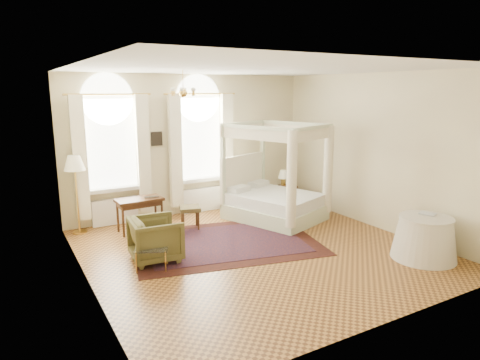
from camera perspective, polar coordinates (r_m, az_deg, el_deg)
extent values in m
plane|color=#A46D2F|center=(8.12, 2.25, -9.32)|extent=(6.00, 6.00, 0.00)
plane|color=beige|center=(10.31, -6.58, 4.66)|extent=(6.00, 0.00, 6.00)
plane|color=beige|center=(5.43, 19.45, -2.53)|extent=(6.00, 0.00, 6.00)
plane|color=beige|center=(6.61, -20.24, -0.09)|extent=(0.00, 6.00, 6.00)
plane|color=beige|center=(9.60, 17.73, 3.63)|extent=(0.00, 6.00, 6.00)
plane|color=white|center=(7.57, 2.46, 14.63)|extent=(6.00, 6.00, 0.00)
cube|color=white|center=(9.68, -16.94, 4.65)|extent=(1.10, 0.04, 1.90)
cylinder|color=white|center=(9.61, -17.29, 10.27)|extent=(1.10, 0.04, 1.10)
cube|color=white|center=(9.76, -16.47, -1.18)|extent=(1.32, 0.24, 0.08)
cube|color=beige|center=(9.42, -20.58, 2.68)|extent=(0.28, 0.14, 2.60)
cube|color=beige|center=(9.72, -12.77, 3.41)|extent=(0.28, 0.14, 2.60)
cube|color=white|center=(9.90, -16.32, -4.03)|extent=(1.00, 0.12, 0.58)
cube|color=white|center=(10.35, -5.51, 5.55)|extent=(1.10, 0.04, 1.90)
cylinder|color=white|center=(10.29, -5.62, 10.81)|extent=(1.10, 0.04, 1.10)
cube|color=white|center=(10.42, -5.20, 0.09)|extent=(1.32, 0.24, 0.08)
cube|color=beige|center=(9.97, -8.59, 3.77)|extent=(0.28, 0.14, 2.60)
cube|color=beige|center=(10.52, -1.77, 4.33)|extent=(0.28, 0.14, 2.60)
cube|color=white|center=(10.56, -5.19, -2.60)|extent=(1.00, 0.12, 0.58)
cylinder|color=gold|center=(8.22, -7.62, 12.93)|extent=(0.02, 0.02, 0.40)
sphere|color=gold|center=(8.22, -7.58, 11.40)|extent=(0.16, 0.16, 0.16)
sphere|color=beige|center=(8.31, -6.16, 11.92)|extent=(0.07, 0.07, 0.07)
sphere|color=beige|center=(8.44, -7.39, 11.89)|extent=(0.07, 0.07, 0.07)
sphere|color=beige|center=(8.36, -8.81, 11.85)|extent=(0.07, 0.07, 0.07)
sphere|color=beige|center=(8.14, -9.05, 11.85)|extent=(0.07, 0.07, 0.07)
sphere|color=beige|center=(8.00, -7.80, 11.88)|extent=(0.07, 0.07, 0.07)
sphere|color=beige|center=(8.09, -6.33, 11.92)|extent=(0.07, 0.07, 0.07)
cube|color=black|center=(9.96, -11.05, 5.42)|extent=(0.26, 0.03, 0.32)
cube|color=black|center=(10.90, 0.50, 6.72)|extent=(0.22, 0.03, 0.26)
cube|color=beige|center=(9.98, 4.65, -4.23)|extent=(2.18, 2.41, 0.34)
cube|color=silver|center=(9.90, 4.67, -2.56)|extent=(2.06, 2.29, 0.26)
cube|color=beige|center=(10.38, 0.44, 0.30)|extent=(1.53, 0.62, 1.13)
cube|color=beige|center=(9.77, -2.27, 0.96)|extent=(0.11, 0.11, 2.17)
cube|color=beige|center=(10.90, 3.02, 2.10)|extent=(0.11, 0.11, 2.17)
cube|color=beige|center=(8.65, 6.90, -0.56)|extent=(0.11, 0.11, 2.17)
cube|color=beige|center=(9.90, 11.64, 0.87)|extent=(0.11, 0.11, 2.17)
cube|color=beige|center=(10.18, 0.53, 7.57)|extent=(1.53, 0.62, 0.08)
cube|color=beige|center=(9.11, 9.66, 6.88)|extent=(1.53, 0.62, 0.08)
cube|color=beige|center=(9.02, 2.09, 7.00)|extent=(0.75, 1.88, 0.08)
cube|color=beige|center=(10.23, 7.28, 7.49)|extent=(0.75, 1.88, 0.08)
cube|color=beige|center=(10.20, 0.53, 6.83)|extent=(1.57, 0.60, 0.26)
cube|color=beige|center=(9.12, 9.63, 6.06)|extent=(1.57, 0.60, 0.26)
cube|color=beige|center=(9.04, 2.08, 6.16)|extent=(0.73, 1.92, 0.26)
cube|color=beige|center=(10.24, 7.26, 6.76)|extent=(0.73, 1.92, 0.26)
cylinder|color=beige|center=(8.63, 6.91, 0.05)|extent=(0.21, 0.21, 1.98)
cylinder|color=beige|center=(9.89, 11.67, 1.41)|extent=(0.21, 0.21, 1.98)
cube|color=#3E2211|center=(11.04, 6.36, -2.10)|extent=(0.42, 0.39, 0.56)
cylinder|color=gold|center=(10.96, 5.78, -0.19)|extent=(0.11, 0.11, 0.19)
cone|color=beige|center=(10.92, 5.80, 0.77)|extent=(0.26, 0.26, 0.21)
cube|color=#3E2211|center=(9.21, -13.28, -2.58)|extent=(0.97, 0.53, 0.06)
cube|color=#3E2211|center=(9.23, -13.26, -3.10)|extent=(0.87, 0.43, 0.10)
cylinder|color=#3E2211|center=(9.36, -15.99, -4.73)|extent=(0.05, 0.05, 0.67)
cylinder|color=#3E2211|center=(9.61, -11.20, -4.06)|extent=(0.05, 0.05, 0.67)
cylinder|color=#3E2211|center=(9.01, -15.30, -5.34)|extent=(0.05, 0.05, 0.67)
cylinder|color=#3E2211|center=(9.26, -10.34, -4.62)|extent=(0.05, 0.05, 0.67)
imported|color=black|center=(9.26, -11.77, -2.18)|extent=(0.34, 0.25, 0.02)
cube|color=#453B1D|center=(9.24, -6.70, -3.79)|extent=(0.53, 0.53, 0.09)
cylinder|color=#3E2211|center=(9.15, -7.55, -5.60)|extent=(0.04, 0.04, 0.41)
cylinder|color=#3E2211|center=(9.18, -5.55, -5.48)|extent=(0.04, 0.04, 0.41)
cylinder|color=#3E2211|center=(9.45, -7.74, -5.02)|extent=(0.04, 0.04, 0.41)
cylinder|color=#3E2211|center=(9.48, -5.80, -4.91)|extent=(0.04, 0.04, 0.41)
imported|color=#453F1D|center=(7.68, -11.17, -7.73)|extent=(0.92, 0.89, 0.77)
cube|color=silver|center=(7.33, -11.71, -8.92)|extent=(0.65, 0.58, 0.02)
cylinder|color=gold|center=(7.29, -13.67, -10.68)|extent=(0.02, 0.02, 0.36)
cylinder|color=gold|center=(7.23, -9.90, -10.69)|extent=(0.02, 0.02, 0.36)
cylinder|color=gold|center=(7.57, -13.32, -9.78)|extent=(0.02, 0.02, 0.36)
cylinder|color=gold|center=(7.52, -9.71, -9.79)|extent=(0.02, 0.02, 0.36)
cylinder|color=gold|center=(9.65, -20.57, -6.51)|extent=(0.29, 0.29, 0.03)
cylinder|color=gold|center=(9.46, -20.88, -2.44)|extent=(0.04, 0.04, 1.44)
cone|color=beige|center=(9.31, -21.23, 2.15)|extent=(0.42, 0.42, 0.31)
cube|color=#3D160E|center=(8.50, -2.00, -8.29)|extent=(3.99, 3.23, 0.01)
cube|color=black|center=(8.50, -2.00, -8.26)|extent=(3.33, 2.58, 0.01)
cone|color=beige|center=(8.30, 23.38, -7.21)|extent=(1.12, 1.12, 0.72)
cylinder|color=beige|center=(8.19, 23.60, -4.68)|extent=(0.92, 0.92, 0.04)
imported|color=black|center=(8.26, 23.51, -4.30)|extent=(0.27, 0.31, 0.02)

